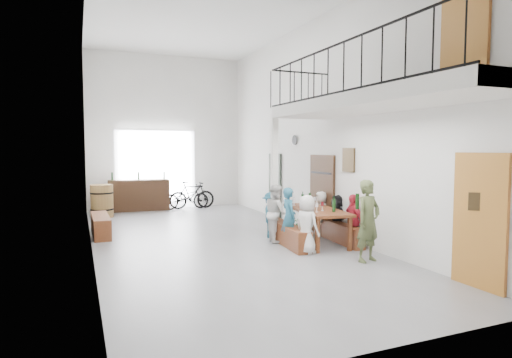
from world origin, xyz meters
name	(u,v)px	position (x,y,z in m)	size (l,w,h in m)	color
floor	(216,240)	(0.00, 0.00, 0.00)	(12.00, 12.00, 0.00)	slate
room_walls	(215,88)	(0.00, 0.00, 3.55)	(12.00, 12.00, 12.00)	white
gateway_portal	(156,170)	(-0.40, 5.94, 1.40)	(2.80, 0.08, 2.80)	white
right_wall_decor	(360,168)	(2.70, -1.87, 1.74)	(0.07, 8.28, 5.07)	#A46623
balcony	(371,105)	(1.98, -3.13, 2.96)	(1.52, 5.62, 4.00)	white
tasting_table	(316,212)	(2.03, -1.16, 0.71)	(1.15, 2.24, 0.79)	brown
bench_inner	(288,235)	(1.33, -1.09, 0.23)	(0.32, 1.99, 0.46)	brown
bench_wall	(338,232)	(2.57, -1.24, 0.22)	(0.25, 1.95, 0.45)	brown
tableware	(311,202)	(2.00, -0.96, 0.93)	(0.61, 1.50, 0.35)	black
side_bench	(101,225)	(-2.50, 1.64, 0.25)	(0.39, 1.77, 0.50)	brown
oak_barrel	(102,201)	(-2.32, 4.60, 0.52)	(0.70, 0.70, 1.03)	olive
serving_counter	(139,195)	(-1.05, 5.65, 0.54)	(2.04, 0.57, 1.08)	#3D2415
counter_bottles	(139,176)	(-1.05, 5.63, 1.22)	(1.80, 0.18, 0.28)	black
guest_left_a	(307,224)	(1.33, -1.95, 0.60)	(0.59, 0.38, 1.21)	silver
guest_left_b	(289,217)	(1.29, -1.23, 0.65)	(0.48, 0.31, 1.31)	#225B73
guest_left_c	(277,213)	(1.25, -0.67, 0.67)	(0.65, 0.51, 1.34)	silver
guest_left_d	(271,215)	(1.30, -0.25, 0.56)	(0.72, 0.41, 1.12)	#225B73
guest_right_a	(353,220)	(2.60, -1.76, 0.58)	(0.68, 0.28, 1.16)	red
guest_right_b	(337,217)	(2.67, -1.03, 0.53)	(0.99, 0.32, 1.07)	black
guest_right_c	(321,213)	(2.58, -0.47, 0.55)	(0.54, 0.35, 1.10)	silver
host_standing	(368,221)	(2.11, -2.95, 0.78)	(0.57, 0.38, 1.57)	#46502D
potted_plant	(300,223)	(2.45, 0.37, 0.19)	(0.33, 0.29, 0.37)	#184816
bicycle_near	(186,197)	(0.54, 5.39, 0.43)	(0.57, 1.65, 0.87)	black
bicycle_far	(192,195)	(0.76, 5.37, 0.49)	(0.46, 1.64, 0.99)	black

